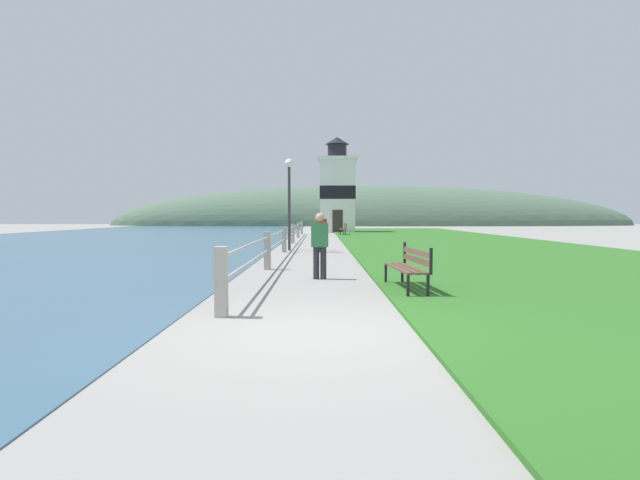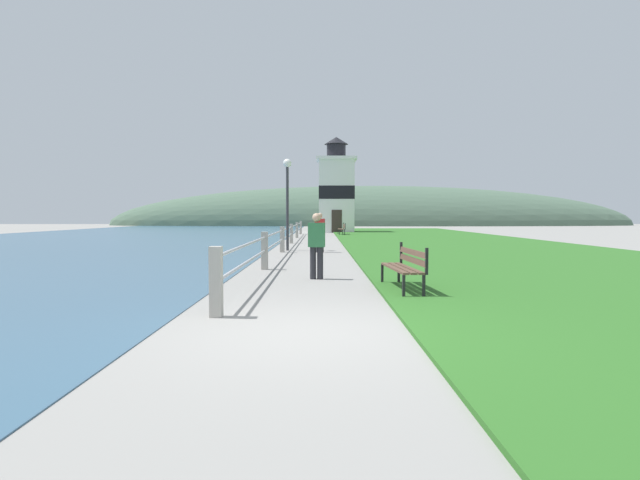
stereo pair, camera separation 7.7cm
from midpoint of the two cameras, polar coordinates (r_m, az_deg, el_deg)
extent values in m
plane|color=gray|center=(6.62, -1.56, -10.51)|extent=(160.00, 160.00, 0.00)
cube|color=#2D6623|center=(27.34, 15.56, -0.40)|extent=(12.00, 59.66, 0.06)
cube|color=#385B75|center=(29.91, -27.90, -0.40)|extent=(24.00, 95.46, 0.01)
cube|color=#A8A399|center=(7.66, -11.24, -4.69)|extent=(0.18, 0.18, 1.06)
cube|color=#A8A399|center=(14.12, -5.92, -1.22)|extent=(0.18, 0.18, 1.06)
cube|color=#A8A399|center=(20.64, -3.96, 0.07)|extent=(0.18, 0.18, 1.06)
cube|color=#A8A399|center=(27.19, -2.94, 0.74)|extent=(0.18, 0.18, 1.06)
cube|color=#A8A399|center=(33.74, -2.32, 1.15)|extent=(0.18, 0.18, 1.06)
cube|color=#A8A399|center=(40.29, -1.89, 1.43)|extent=(0.18, 0.18, 1.06)
cylinder|color=#B2B2B7|center=(23.90, -3.38, 1.34)|extent=(0.06, 32.81, 0.06)
cylinder|color=#B2B2B7|center=(23.91, -3.38, 0.45)|extent=(0.06, 32.81, 0.06)
cube|color=brown|center=(10.12, 8.93, -3.20)|extent=(0.26, 2.00, 0.04)
cube|color=brown|center=(10.15, 9.74, -3.19)|extent=(0.26, 2.00, 0.04)
cube|color=brown|center=(10.19, 10.54, -3.17)|extent=(0.26, 2.00, 0.04)
cube|color=brown|center=(10.18, 11.03, -1.39)|extent=(0.21, 2.00, 0.11)
cube|color=brown|center=(10.19, 11.02, -2.27)|extent=(0.21, 2.00, 0.11)
cube|color=black|center=(9.20, 10.05, -5.35)|extent=(0.05, 0.05, 0.45)
cube|color=black|center=(11.08, 7.59, -3.94)|extent=(0.05, 0.05, 0.45)
cube|color=black|center=(9.29, 12.28, -5.29)|extent=(0.05, 0.05, 0.45)
cube|color=black|center=(11.16, 9.46, -3.91)|extent=(0.05, 0.05, 0.45)
cube|color=black|center=(9.25, 12.60, -2.40)|extent=(0.05, 0.05, 0.49)
cube|color=black|center=(11.13, 9.72, -1.50)|extent=(0.05, 0.05, 0.49)
cube|color=brown|center=(38.28, 2.55, 1.26)|extent=(0.16, 1.79, 0.04)
cube|color=brown|center=(38.29, 2.77, 1.26)|extent=(0.16, 1.79, 0.04)
cube|color=brown|center=(38.30, 2.99, 1.26)|extent=(0.16, 1.79, 0.04)
cube|color=brown|center=(38.30, 3.12, 1.73)|extent=(0.10, 1.79, 0.11)
cube|color=brown|center=(38.30, 3.12, 1.50)|extent=(0.10, 1.79, 0.11)
cube|color=black|center=(37.42, 2.58, 0.85)|extent=(0.05, 0.05, 0.45)
cube|color=black|center=(39.15, 2.41, 0.94)|extent=(0.05, 0.05, 0.45)
cube|color=black|center=(37.44, 3.15, 0.85)|extent=(0.05, 0.05, 0.45)
cube|color=black|center=(39.18, 2.95, 0.94)|extent=(0.05, 0.05, 0.45)
cube|color=black|center=(37.43, 3.22, 1.57)|extent=(0.05, 0.05, 0.49)
cube|color=black|center=(39.17, 3.02, 1.62)|extent=(0.05, 0.05, 0.49)
cube|color=white|center=(45.24, 2.18, 4.99)|extent=(3.11, 3.11, 6.44)
cube|color=black|center=(45.26, 2.19, 5.39)|extent=(3.15, 3.15, 1.16)
cube|color=white|center=(45.49, 2.19, 9.20)|extent=(3.58, 3.58, 0.25)
cylinder|color=black|center=(45.58, 2.19, 10.11)|extent=(1.71, 1.71, 1.21)
cone|color=black|center=(45.70, 2.20, 11.28)|extent=(2.14, 2.14, 0.67)
cube|color=#332823|center=(43.64, 2.25, 2.15)|extent=(0.90, 0.06, 2.00)
cylinder|color=#28282D|center=(20.56, 0.12, -0.31)|extent=(0.15, 0.15, 0.79)
cylinder|color=#28282D|center=(20.53, 0.61, -0.32)|extent=(0.15, 0.15, 0.79)
cube|color=#B22323|center=(20.52, 0.36, 1.62)|extent=(0.43, 0.29, 0.60)
sphere|color=tan|center=(20.51, 0.36, 2.81)|extent=(0.21, 0.21, 0.21)
cylinder|color=#28282D|center=(11.95, -0.35, -2.65)|extent=(0.14, 0.14, 0.77)
cylinder|color=#28282D|center=(11.93, 0.48, -2.66)|extent=(0.14, 0.14, 0.77)
cube|color=#337A47|center=(11.89, 0.06, 0.59)|extent=(0.41, 0.26, 0.58)
sphere|color=tan|center=(11.88, 0.06, 2.59)|extent=(0.21, 0.21, 0.21)
cylinder|color=#333338|center=(21.66, -3.37, 3.56)|extent=(0.12, 0.12, 3.60)
sphere|color=white|center=(21.78, -3.38, 8.77)|extent=(0.36, 0.36, 0.36)
ellipsoid|color=#4C6651|center=(76.63, 6.11, 1.69)|extent=(80.00, 16.00, 12.00)
camera|label=1|loc=(0.04, -89.91, 0.00)|focal=28.00mm
camera|label=2|loc=(0.04, 90.09, 0.00)|focal=28.00mm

